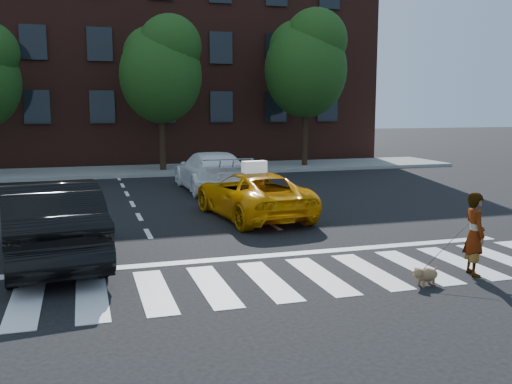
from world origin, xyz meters
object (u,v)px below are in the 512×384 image
(tree_mid, at_px, (161,65))
(taxi, at_px, (252,195))
(tree_right, at_px, (306,60))
(dog, at_px, (425,275))
(black_sedan, at_px, (49,221))
(woman, at_px, (475,234))
(white_suv, at_px, (211,171))

(tree_mid, height_order, taxi, tree_mid)
(tree_right, relative_size, dog, 13.34)
(tree_mid, xyz_separation_m, dog, (1.96, -18.03, -4.66))
(tree_right, xyz_separation_m, taxi, (-6.13, -11.33, -4.63))
(tree_mid, relative_size, black_sedan, 1.44)
(woman, bearing_deg, tree_right, 1.62)
(taxi, xyz_separation_m, white_suv, (0.00, 5.24, 0.08))
(woman, height_order, dog, woman)
(tree_mid, bearing_deg, dog, -83.80)
(taxi, bearing_deg, black_sedan, 25.25)
(tree_right, relative_size, black_sedan, 1.56)
(tree_mid, xyz_separation_m, black_sedan, (-4.26, -14.50, -4.04))
(tree_right, distance_m, taxi, 13.69)
(taxi, distance_m, white_suv, 5.24)
(tree_mid, relative_size, tree_right, 0.92)
(tree_right, height_order, woman, tree_right)
(taxi, relative_size, white_suv, 0.92)
(white_suv, bearing_deg, tree_mid, -82.81)
(white_suv, bearing_deg, dog, 94.33)
(white_suv, distance_m, dog, 12.00)
(tree_mid, relative_size, woman, 4.66)
(white_suv, xyz_separation_m, woman, (2.30, -11.64, 0.05))
(dog, bearing_deg, white_suv, 81.49)
(tree_mid, xyz_separation_m, tree_right, (7.00, -0.00, 0.41))
(taxi, bearing_deg, white_suv, -96.43)
(taxi, height_order, white_suv, white_suv)
(tree_right, bearing_deg, white_suv, -135.21)
(tree_mid, distance_m, black_sedan, 15.64)
(tree_right, height_order, taxi, tree_right)
(woman, bearing_deg, white_suv, 25.00)
(white_suv, height_order, woman, woman)
(tree_right, xyz_separation_m, woman, (-3.84, -17.73, -4.50))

